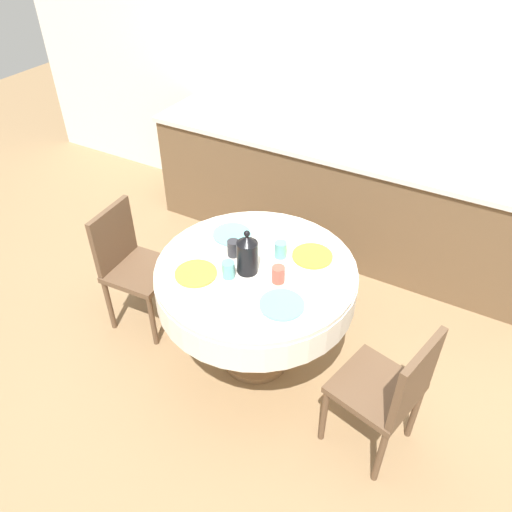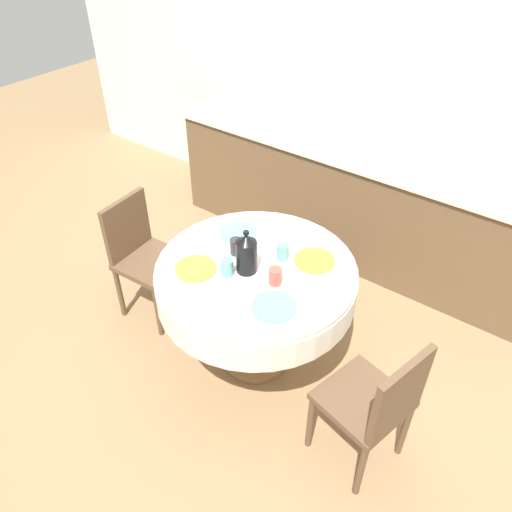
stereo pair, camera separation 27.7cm
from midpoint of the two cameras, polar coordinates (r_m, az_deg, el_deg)
name	(u,v)px [view 1 (the left image)]	position (r m, az deg, el deg)	size (l,w,h in m)	color
ground_plane	(256,357)	(3.37, -2.40, -11.60)	(12.00, 12.00, 0.00)	#8E704C
wall_back	(373,80)	(4.00, 11.17, 19.05)	(7.00, 0.05, 2.60)	silver
kitchen_counter	(344,197)	(4.07, 8.09, 6.58)	(3.24, 0.64, 0.92)	brown
dining_table	(256,284)	(2.91, -2.73, -3.36)	(1.16, 1.16, 0.78)	olive
chair_left	(390,389)	(2.64, 12.07, -14.78)	(0.48, 0.48, 0.88)	brown
chair_right	(131,262)	(3.44, -16.35, -0.72)	(0.43, 0.43, 0.88)	brown
plate_near_left	(196,273)	(2.80, -9.71, -2.09)	(0.24, 0.24, 0.01)	orange
cup_near_left	(228,270)	(2.74, -6.07, -1.68)	(0.07, 0.07, 0.10)	#5BA39E
plate_near_right	(282,305)	(2.58, -0.11, -5.72)	(0.24, 0.24, 0.01)	#60BCB7
cup_near_right	(278,274)	(2.69, -0.38, -2.25)	(0.07, 0.07, 0.10)	#CC4C3D
plate_far_left	(232,234)	(3.07, -5.35, 2.39)	(0.24, 0.24, 0.01)	#60BCB7
cup_far_left	(233,248)	(2.89, -5.35, 0.79)	(0.07, 0.07, 0.10)	#28282D
plate_far_right	(312,256)	(2.89, 3.75, -0.10)	(0.24, 0.24, 0.01)	yellow
cup_far_right	(281,250)	(2.86, 0.06, 0.63)	(0.07, 0.07, 0.10)	#5BA39E
coffee_carafe	(247,254)	(2.72, -3.93, 0.08)	(0.12, 0.12, 0.28)	black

